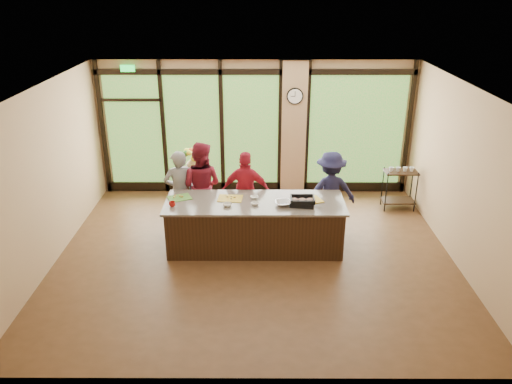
{
  "coord_description": "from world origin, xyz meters",
  "views": [
    {
      "loc": [
        0.05,
        -7.78,
        4.57
      ],
      "look_at": [
        0.02,
        0.4,
        1.06
      ],
      "focal_mm": 35.0,
      "sensor_mm": 36.0,
      "label": 1
    }
  ],
  "objects_px": {
    "cook_left": "(180,191)",
    "bar_cart": "(400,184)",
    "roasting_pan": "(302,203)",
    "flower_stand": "(194,188)",
    "cook_right": "(330,191)",
    "island_base": "(255,226)"
  },
  "relations": [
    {
      "from": "island_base",
      "to": "bar_cart",
      "type": "distance_m",
      "value": 3.52
    },
    {
      "from": "cook_left",
      "to": "roasting_pan",
      "type": "bearing_deg",
      "value": 140.07
    },
    {
      "from": "cook_left",
      "to": "flower_stand",
      "type": "height_order",
      "value": "cook_left"
    },
    {
      "from": "island_base",
      "to": "roasting_pan",
      "type": "bearing_deg",
      "value": -9.22
    },
    {
      "from": "cook_left",
      "to": "bar_cart",
      "type": "relative_size",
      "value": 1.73
    },
    {
      "from": "cook_left",
      "to": "bar_cart",
      "type": "bearing_deg",
      "value": 173.06
    },
    {
      "from": "roasting_pan",
      "to": "island_base",
      "type": "bearing_deg",
      "value": -179.3
    },
    {
      "from": "flower_stand",
      "to": "bar_cart",
      "type": "distance_m",
      "value": 4.39
    },
    {
      "from": "island_base",
      "to": "cook_left",
      "type": "xyz_separation_m",
      "value": [
        -1.45,
        0.71,
        0.37
      ]
    },
    {
      "from": "island_base",
      "to": "flower_stand",
      "type": "distance_m",
      "value": 2.23
    },
    {
      "from": "cook_right",
      "to": "flower_stand",
      "type": "xyz_separation_m",
      "value": [
        -2.77,
        1.01,
        -0.35
      ]
    },
    {
      "from": "island_base",
      "to": "cook_left",
      "type": "height_order",
      "value": "cook_left"
    },
    {
      "from": "flower_stand",
      "to": "bar_cart",
      "type": "relative_size",
      "value": 0.93
    },
    {
      "from": "island_base",
      "to": "cook_left",
      "type": "relative_size",
      "value": 1.9
    },
    {
      "from": "island_base",
      "to": "cook_left",
      "type": "distance_m",
      "value": 1.66
    },
    {
      "from": "bar_cart",
      "to": "flower_stand",
      "type": "bearing_deg",
      "value": 178.67
    },
    {
      "from": "cook_left",
      "to": "roasting_pan",
      "type": "height_order",
      "value": "cook_left"
    },
    {
      "from": "cook_left",
      "to": "roasting_pan",
      "type": "xyz_separation_m",
      "value": [
        2.28,
        -0.85,
        0.14
      ]
    },
    {
      "from": "flower_stand",
      "to": "roasting_pan",
      "type": "bearing_deg",
      "value": -61.78
    },
    {
      "from": "cook_left",
      "to": "cook_right",
      "type": "relative_size",
      "value": 1.03
    },
    {
      "from": "cook_left",
      "to": "bar_cart",
      "type": "xyz_separation_m",
      "value": [
        4.52,
        1.01,
        -0.25
      ]
    },
    {
      "from": "roasting_pan",
      "to": "flower_stand",
      "type": "bearing_deg",
      "value": 148.05
    }
  ]
}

